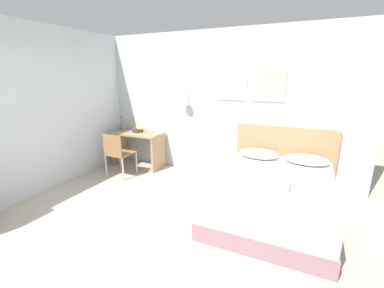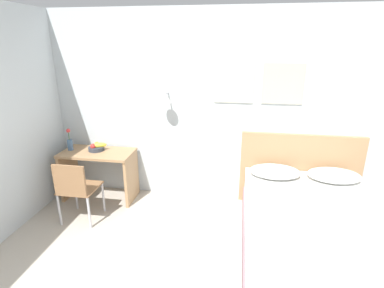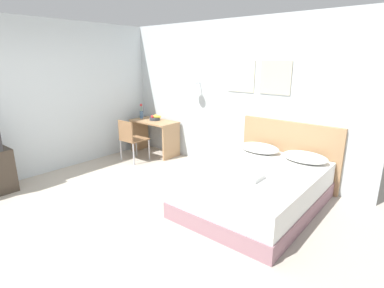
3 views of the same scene
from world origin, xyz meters
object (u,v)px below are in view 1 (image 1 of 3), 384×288
at_px(pillow_left, 259,154).
at_px(flower_vase, 122,125).
at_px(desk_chair, 117,151).
at_px(bed, 273,196).
at_px(desk, 138,143).
at_px(folded_towel_near_foot, 276,185).
at_px(pillow_right, 307,160).
at_px(fruit_bowl, 138,130).
at_px(headboard, 283,156).

relative_size(pillow_left, flower_vase, 2.04).
bearing_deg(desk_chair, flower_vase, 122.31).
xyz_separation_m(bed, desk, (-2.84, 0.79, 0.23)).
bearing_deg(folded_towel_near_foot, pillow_right, 73.84).
bearing_deg(fruit_bowl, desk_chair, -87.06).
relative_size(headboard, desk, 1.59).
distance_m(desk, fruit_bowl, 0.29).
height_order(bed, pillow_right, pillow_right).
xyz_separation_m(headboard, fruit_bowl, (-2.87, -0.22, 0.26)).
distance_m(desk, desk_chair, 0.66).
bearing_deg(bed, flower_vase, 166.22).
bearing_deg(desk, flower_vase, 178.92).
bearing_deg(desk_chair, fruit_bowl, 92.94).
relative_size(desk_chair, flower_vase, 2.61).
height_order(headboard, flower_vase, flower_vase).
xyz_separation_m(pillow_right, fruit_bowl, (-3.24, 0.07, 0.17)).
relative_size(bed, desk, 2.03).
bearing_deg(pillow_left, pillow_right, 0.00).
bearing_deg(headboard, desk, -174.42).
distance_m(bed, pillow_right, 0.92).
height_order(folded_towel_near_foot, desk, desk).
bearing_deg(flower_vase, bed, -13.78).
bearing_deg(bed, folded_towel_near_foot, -80.48).
relative_size(bed, flower_vase, 6.47).
height_order(folded_towel_near_foot, flower_vase, flower_vase).
relative_size(pillow_left, desk, 0.64).
bearing_deg(pillow_left, flower_vase, 179.52).
xyz_separation_m(pillow_left, fruit_bowl, (-2.50, 0.07, 0.17)).
bearing_deg(desk, pillow_right, -0.30).
distance_m(bed, flower_vase, 3.40).
xyz_separation_m(desk, flower_vase, (-0.41, 0.01, 0.34)).
distance_m(pillow_left, folded_towel_near_foot, 1.16).
bearing_deg(pillow_left, headboard, 38.75).
height_order(headboard, fruit_bowl, headboard).
height_order(headboard, desk_chair, headboard).
bearing_deg(headboard, fruit_bowl, -175.53).
bearing_deg(pillow_right, pillow_left, 180.00).
xyz_separation_m(headboard, folded_towel_near_foot, (0.05, -1.38, 0.04)).
height_order(pillow_left, fruit_bowl, fruit_bowl).
bearing_deg(fruit_bowl, desk, -63.77).
bearing_deg(folded_towel_near_foot, headboard, 92.17).
bearing_deg(flower_vase, pillow_right, -0.38).
distance_m(pillow_left, fruit_bowl, 2.51).
distance_m(folded_towel_near_foot, fruit_bowl, 3.15).
xyz_separation_m(desk_chair, fruit_bowl, (-0.04, 0.71, 0.28)).
bearing_deg(folded_towel_near_foot, flower_vase, 161.45).
relative_size(bed, headboard, 1.28).
relative_size(bed, pillow_left, 3.18).
distance_m(pillow_right, flower_vase, 3.63).
xyz_separation_m(headboard, flower_vase, (-3.26, -0.27, 0.32)).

